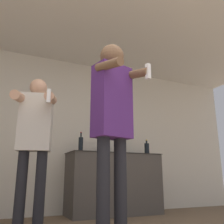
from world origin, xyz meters
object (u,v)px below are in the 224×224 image
bottle_clear_vodka (81,144)px  bottle_short_whiskey (122,147)px  bottle_green_wine (147,149)px  person_woman_foreground (113,116)px  person_man_side (35,134)px  bottle_dark_rum (100,147)px

bottle_clear_vodka → bottle_short_whiskey: size_ratio=1.10×
bottle_clear_vodka → bottle_short_whiskey: (0.72, 0.00, -0.02)m
bottle_green_wine → bottle_clear_vodka: bearing=180.0°
bottle_green_wine → person_woman_foreground: person_woman_foreground is taller
bottle_green_wine → bottle_short_whiskey: 0.47m
person_man_side → person_woman_foreground: bearing=-54.8°
person_man_side → bottle_dark_rum: bearing=40.4°
bottle_green_wine → person_man_side: size_ratio=0.16×
bottle_clear_vodka → person_woman_foreground: bearing=-98.0°
bottle_green_wine → person_woman_foreground: bearing=-129.2°
person_man_side → bottle_green_wine: bearing=25.8°
bottle_short_whiskey → person_woman_foreground: (-0.97, -1.77, 0.05)m
bottle_dark_rum → person_man_side: person_man_side is taller
bottle_dark_rum → bottle_green_wine: bearing=0.0°
bottle_clear_vodka → bottle_dark_rum: bearing=0.0°
bottle_dark_rum → bottle_clear_vodka: 0.33m
bottle_short_whiskey → person_woman_foreground: person_woman_foreground is taller
person_woman_foreground → person_man_side: bearing=125.2°
bottle_dark_rum → bottle_short_whiskey: bottle_short_whiskey is taller
bottle_green_wine → person_man_side: (-2.01, -0.97, -0.03)m
bottle_green_wine → bottle_dark_rum: 0.87m
bottle_short_whiskey → bottle_dark_rum: bearing=180.0°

